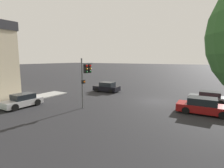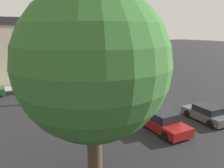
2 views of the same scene
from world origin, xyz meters
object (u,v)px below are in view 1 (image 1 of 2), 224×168
(parked_car_0, at_px, (22,101))
(crossing_car_1, at_px, (209,98))
(crossing_car_0, at_px, (107,87))
(crossing_car_2, at_px, (204,106))
(traffic_signal, at_px, (86,74))

(parked_car_0, bearing_deg, crossing_car_1, 126.98)
(crossing_car_0, relative_size, crossing_car_2, 0.85)
(crossing_car_0, relative_size, parked_car_0, 1.00)
(crossing_car_0, distance_m, crossing_car_1, 13.60)
(crossing_car_2, xyz_separation_m, parked_car_0, (16.31, 7.10, -0.04))
(crossing_car_0, bearing_deg, crossing_car_1, 177.92)
(crossing_car_0, height_order, parked_car_0, crossing_car_0)
(parked_car_0, bearing_deg, crossing_car_2, 115.21)
(crossing_car_1, xyz_separation_m, crossing_car_2, (0.23, 4.61, 0.06))
(parked_car_0, bearing_deg, traffic_signal, 121.69)
(traffic_signal, xyz_separation_m, crossing_car_0, (2.82, -8.34, -2.79))
(crossing_car_1, bearing_deg, parked_car_0, 36.33)
(traffic_signal, bearing_deg, parked_car_0, -144.20)
(traffic_signal, relative_size, crossing_car_1, 1.24)
(crossing_car_1, bearing_deg, traffic_signal, 38.91)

